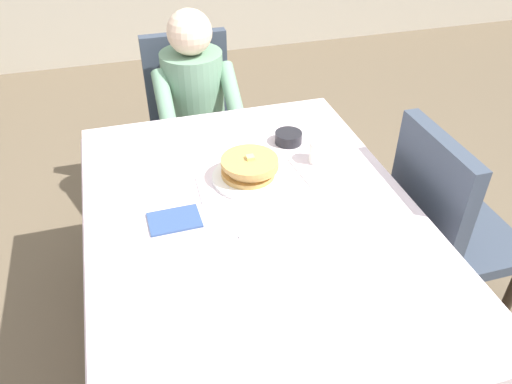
# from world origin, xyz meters

# --- Properties ---
(ground_plane) EXTENTS (14.00, 14.00, 0.00)m
(ground_plane) POSITION_xyz_m (0.00, 0.00, 0.00)
(ground_plane) COLOR brown
(dining_table_main) EXTENTS (1.12, 1.52, 0.74)m
(dining_table_main) POSITION_xyz_m (0.00, 0.00, 0.65)
(dining_table_main) COLOR silver
(dining_table_main) RESTS_ON ground
(chair_diner) EXTENTS (0.44, 0.45, 0.93)m
(chair_diner) POSITION_xyz_m (-0.02, 1.17, 0.53)
(chair_diner) COLOR #384251
(chair_diner) RESTS_ON ground
(diner_person) EXTENTS (0.40, 0.43, 1.12)m
(diner_person) POSITION_xyz_m (-0.02, 1.01, 0.67)
(diner_person) COLOR gray
(diner_person) RESTS_ON ground
(chair_right_side) EXTENTS (0.45, 0.44, 0.93)m
(chair_right_side) POSITION_xyz_m (0.77, 0.00, 0.53)
(chair_right_side) COLOR #384251
(chair_right_side) RESTS_ON ground
(plate_breakfast) EXTENTS (0.28, 0.28, 0.02)m
(plate_breakfast) POSITION_xyz_m (0.04, 0.21, 0.75)
(plate_breakfast) COLOR white
(plate_breakfast) RESTS_ON dining_table_main
(breakfast_stack) EXTENTS (0.21, 0.21, 0.08)m
(breakfast_stack) POSITION_xyz_m (0.04, 0.21, 0.79)
(breakfast_stack) COLOR tan
(breakfast_stack) RESTS_ON plate_breakfast
(cup_coffee) EXTENTS (0.11, 0.08, 0.08)m
(cup_coffee) POSITION_xyz_m (0.33, 0.25, 0.78)
(cup_coffee) COLOR white
(cup_coffee) RESTS_ON dining_table_main
(bowl_butter) EXTENTS (0.11, 0.11, 0.04)m
(bowl_butter) POSITION_xyz_m (0.26, 0.42, 0.76)
(bowl_butter) COLOR black
(bowl_butter) RESTS_ON dining_table_main
(fork_left_of_plate) EXTENTS (0.02, 0.18, 0.00)m
(fork_left_of_plate) POSITION_xyz_m (-0.15, 0.19, 0.74)
(fork_left_of_plate) COLOR silver
(fork_left_of_plate) RESTS_ON dining_table_main
(knife_right_of_plate) EXTENTS (0.03, 0.20, 0.00)m
(knife_right_of_plate) POSITION_xyz_m (0.23, 0.19, 0.74)
(knife_right_of_plate) COLOR silver
(knife_right_of_plate) RESTS_ON dining_table_main
(spoon_near_edge) EXTENTS (0.15, 0.04, 0.00)m
(spoon_near_edge) POSITION_xyz_m (-0.01, -0.08, 0.74)
(spoon_near_edge) COLOR silver
(spoon_near_edge) RESTS_ON dining_table_main
(napkin_folded) EXTENTS (0.17, 0.12, 0.01)m
(napkin_folded) POSITION_xyz_m (-0.26, 0.05, 0.74)
(napkin_folded) COLOR #334C7F
(napkin_folded) RESTS_ON dining_table_main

